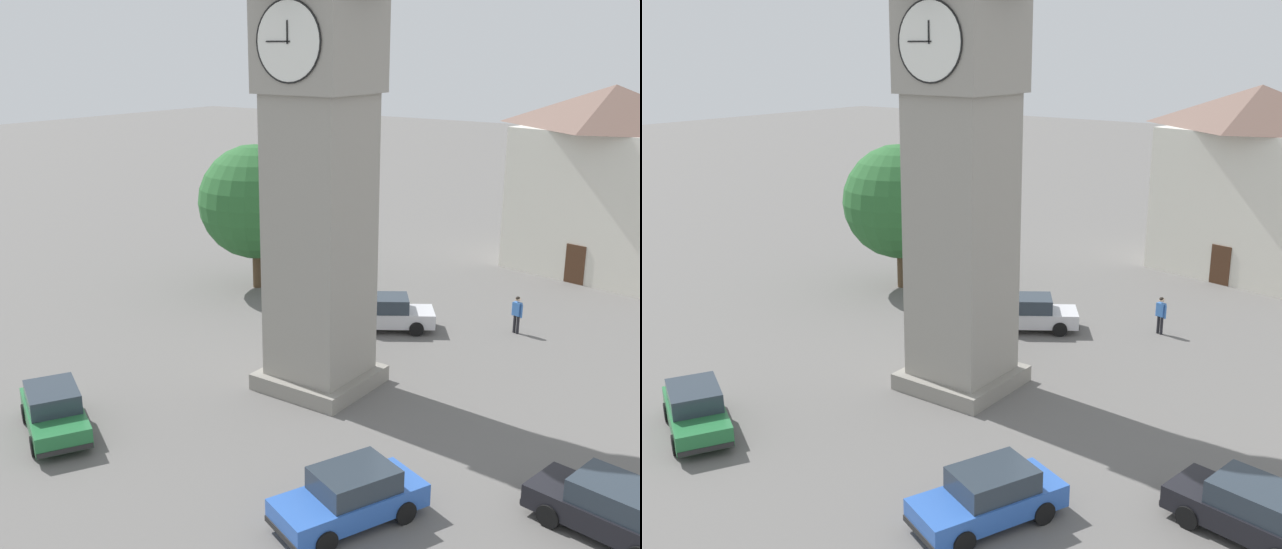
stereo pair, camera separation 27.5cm
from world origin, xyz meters
TOP-DOWN VIEW (x-y plane):
  - ground_plane at (0.00, 0.00)m, footprint 200.00×200.00m
  - clock_tower at (0.00, 0.00)m, footprint 4.52×4.52m
  - car_blue_kerb at (-5.72, 6.54)m, footprint 3.15×4.46m
  - car_silver_kerb at (4.82, 8.06)m, footprint 4.44×3.43m
  - car_red_corner at (1.07, -6.52)m, footprint 4.36×3.72m
  - car_white_side at (-11.44, 3.10)m, footprint 4.35×2.35m
  - pedestrian at (-3.80, -9.43)m, footprint 0.54×0.32m
  - tree at (9.83, -7.99)m, footprint 5.79×5.79m
  - building_shop_left at (-3.88, -20.85)m, footprint 10.68×7.14m
  - lamp_post at (6.41, -7.72)m, footprint 0.36×0.36m

SIDE VIEW (x-z plane):
  - ground_plane at x=0.00m, z-range 0.00..0.00m
  - car_blue_kerb at x=-5.72m, z-range 0.00..1.53m
  - car_silver_kerb at x=4.82m, z-range 0.00..1.53m
  - car_red_corner at x=1.07m, z-range 0.00..1.53m
  - car_white_side at x=-11.44m, z-range 0.00..1.53m
  - pedestrian at x=-3.80m, z-range 0.16..1.86m
  - lamp_post at x=6.41m, z-range 0.85..5.91m
  - tree at x=9.83m, z-range 0.81..8.25m
  - building_shop_left at x=-3.88m, z-range 0.09..10.31m
  - clock_tower at x=0.00m, z-range 1.63..21.28m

